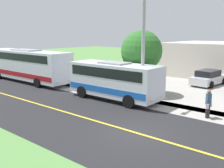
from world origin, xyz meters
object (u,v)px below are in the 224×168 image
at_px(transit_bus_rear, 27,64).
at_px(tree_curbside, 141,51).
at_px(pedestrian_with_bags, 208,103).
at_px(shuttle_bus_front, 114,79).
at_px(street_light_pole, 142,42).
at_px(parked_car_near, 208,78).

xyz_separation_m(transit_bus_rear, tree_curbside, (-2.85, 12.15, 1.69)).
height_order(transit_bus_rear, pedestrian_with_bags, transit_bus_rear).
distance_m(shuttle_bus_front, pedestrian_with_bags, 7.02).
height_order(shuttle_bus_front, street_light_pole, street_light_pole).
distance_m(pedestrian_with_bags, parked_car_near, 10.45).
bearing_deg(parked_car_near, tree_curbside, -23.11).
height_order(street_light_pole, parked_car_near, street_light_pole).
distance_m(street_light_pole, tree_curbside, 3.16).
distance_m(street_light_pole, parked_car_near, 10.38).
distance_m(pedestrian_with_bags, tree_curbside, 7.54).
relative_size(street_light_pole, parked_car_near, 1.71).
bearing_deg(tree_curbside, transit_bus_rear, -76.78).
relative_size(parked_car_near, tree_curbside, 0.88).
relative_size(pedestrian_with_bags, street_light_pole, 0.22).
bearing_deg(pedestrian_with_bags, transit_bus_rear, -89.63).
distance_m(transit_bus_rear, street_light_pole, 14.08).
bearing_deg(parked_car_near, street_light_pole, -7.87).
bearing_deg(pedestrian_with_bags, tree_curbside, -112.71).
bearing_deg(street_light_pole, parked_car_near, 172.13).
bearing_deg(tree_curbside, street_light_pole, 33.97).
xyz_separation_m(parked_car_near, tree_curbside, (7.11, -3.03, 2.79)).
bearing_deg(parked_car_near, transit_bus_rear, -56.73).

